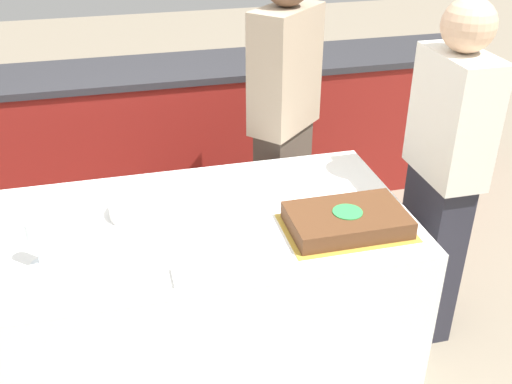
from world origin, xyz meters
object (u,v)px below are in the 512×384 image
wine_glass (34,236)px  cake (347,220)px  person_seated_right (442,176)px  person_cutting_cake (284,122)px  plate_stack (137,208)px

wine_glass → cake: bearing=-2.3°
cake → person_seated_right: 0.56m
cake → wine_glass: (-1.16, 0.05, 0.08)m
cake → wine_glass: bearing=177.7°
person_cutting_cake → cake: bearing=47.0°
plate_stack → person_seated_right: (1.31, -0.11, 0.03)m
cake → person_cutting_cake: bearing=90.0°
wine_glass → person_seated_right: bearing=5.1°
person_cutting_cake → plate_stack: bearing=-7.1°
plate_stack → wine_glass: size_ratio=1.26×
plate_stack → cake: bearing=-21.1°
cake → person_seated_right: (0.52, 0.20, 0.03)m
plate_stack → wine_glass: wine_glass is taller
wine_glass → person_seated_right: (1.68, 0.15, -0.06)m
wine_glass → person_cutting_cake: (1.16, 0.83, -0.02)m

